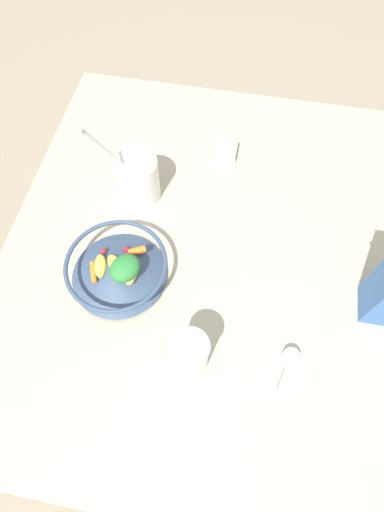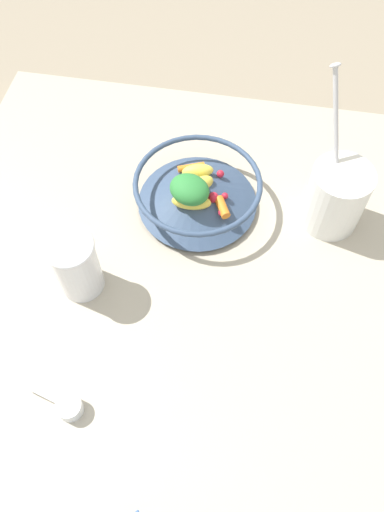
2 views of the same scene
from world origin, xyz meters
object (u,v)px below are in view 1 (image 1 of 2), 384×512
drinking_cup (190,353)px  fruit_bowl (118,269)px  yogurt_tub (138,177)px  spice_jar (226,151)px

drinking_cup → fruit_bowl: bearing=50.4°
yogurt_tub → drinking_cup: (-0.40, -0.21, -0.01)m
yogurt_tub → spice_jar: yogurt_tub is taller
fruit_bowl → spice_jar: (0.42, -0.19, -0.03)m
spice_jar → fruit_bowl: bearing=155.8°
fruit_bowl → yogurt_tub: size_ratio=0.85×
spice_jar → drinking_cup: bearing=-179.1°
fruit_bowl → yogurt_tub: 0.24m
yogurt_tub → drinking_cup: bearing=-152.7°
drinking_cup → spice_jar: drinking_cup is taller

